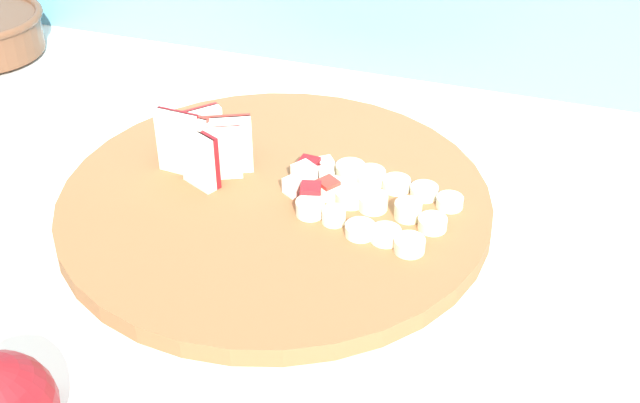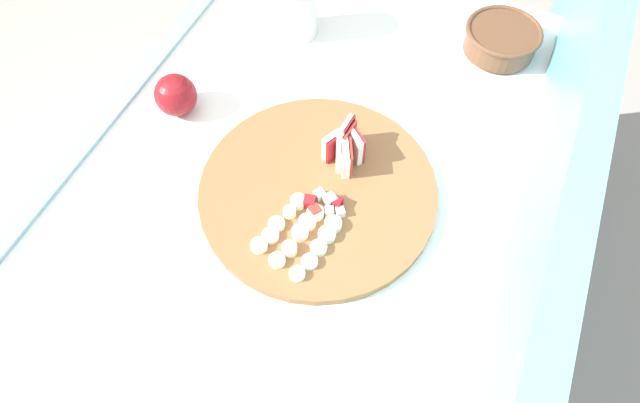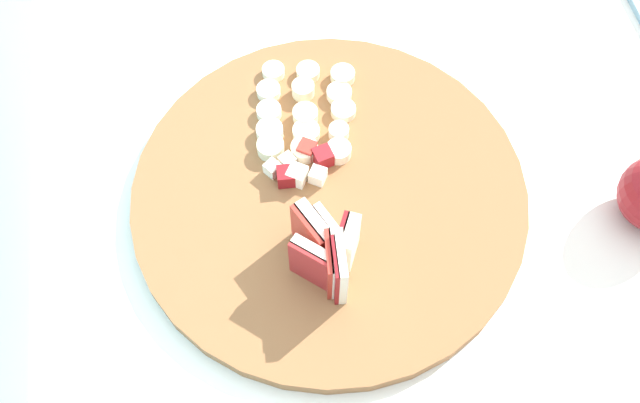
{
  "view_description": "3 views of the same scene",
  "coord_description": "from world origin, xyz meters",
  "px_view_note": "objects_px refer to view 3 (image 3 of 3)",
  "views": [
    {
      "loc": [
        0.16,
        -0.56,
        1.39
      ],
      "look_at": [
        -0.05,
        0.07,
        0.92
      ],
      "focal_mm": 48.24,
      "sensor_mm": 36.0,
      "label": 1
    },
    {
      "loc": [
        0.38,
        0.28,
        1.71
      ],
      "look_at": [
        -0.06,
        0.09,
        0.93
      ],
      "focal_mm": 30.42,
      "sensor_mm": 36.0,
      "label": 2
    },
    {
      "loc": [
        -0.46,
        0.15,
        1.58
      ],
      "look_at": [
        -0.12,
        0.09,
        0.94
      ],
      "focal_mm": 40.44,
      "sensor_mm": 36.0,
      "label": 3
    }
  ],
  "objects_px": {
    "cutting_board": "(329,195)",
    "apple_wedge_fan": "(328,252)",
    "banana_slice_rows": "(305,114)",
    "apple_dice_pile": "(301,166)"
  },
  "relations": [
    {
      "from": "cutting_board",
      "to": "banana_slice_rows",
      "type": "xyz_separation_m",
      "value": [
        0.1,
        0.01,
        0.02
      ]
    },
    {
      "from": "cutting_board",
      "to": "apple_wedge_fan",
      "type": "bearing_deg",
      "value": 168.27
    },
    {
      "from": "cutting_board",
      "to": "apple_wedge_fan",
      "type": "relative_size",
      "value": 4.54
    },
    {
      "from": "cutting_board",
      "to": "banana_slice_rows",
      "type": "height_order",
      "value": "banana_slice_rows"
    },
    {
      "from": "cutting_board",
      "to": "apple_dice_pile",
      "type": "height_order",
      "value": "apple_dice_pile"
    },
    {
      "from": "apple_dice_pile",
      "to": "apple_wedge_fan",
      "type": "bearing_deg",
      "value": -175.89
    },
    {
      "from": "cutting_board",
      "to": "apple_dice_pile",
      "type": "distance_m",
      "value": 0.04
    },
    {
      "from": "cutting_board",
      "to": "banana_slice_rows",
      "type": "distance_m",
      "value": 0.1
    },
    {
      "from": "apple_wedge_fan",
      "to": "banana_slice_rows",
      "type": "distance_m",
      "value": 0.18
    },
    {
      "from": "banana_slice_rows",
      "to": "cutting_board",
      "type": "bearing_deg",
      "value": -174.31
    }
  ]
}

